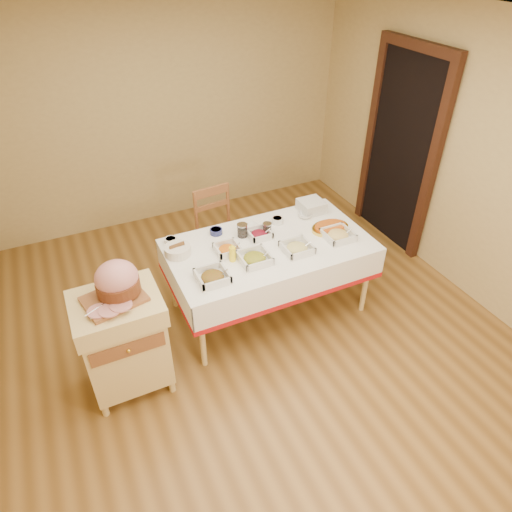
{
  "coord_description": "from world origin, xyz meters",
  "views": [
    {
      "loc": [
        -1.24,
        -2.71,
        3.08
      ],
      "look_at": [
        0.12,
        0.2,
        0.75
      ],
      "focal_mm": 32.0,
      "sensor_mm": 36.0,
      "label": 1
    }
  ],
  "objects_px": {
    "mustard_bottle": "(232,253)",
    "brass_platter": "(330,228)",
    "ham_on_board": "(117,283)",
    "bread_basket": "(178,250)",
    "dining_chair": "(220,233)",
    "plate_stack": "(311,206)",
    "preserve_jar_left": "(242,231)",
    "preserve_jar_right": "(267,229)",
    "butcher_cart": "(124,339)",
    "dining_table": "(269,259)"
  },
  "relations": [
    {
      "from": "plate_stack",
      "to": "brass_platter",
      "type": "bearing_deg",
      "value": -92.38
    },
    {
      "from": "preserve_jar_left",
      "to": "ham_on_board",
      "type": "bearing_deg",
      "value": -155.77
    },
    {
      "from": "dining_chair",
      "to": "preserve_jar_left",
      "type": "distance_m",
      "value": 0.62
    },
    {
      "from": "dining_table",
      "to": "plate_stack",
      "type": "xyz_separation_m",
      "value": [
        0.64,
        0.35,
        0.22
      ]
    },
    {
      "from": "butcher_cart",
      "to": "dining_chair",
      "type": "distance_m",
      "value": 1.65
    },
    {
      "from": "preserve_jar_right",
      "to": "bread_basket",
      "type": "height_order",
      "value": "preserve_jar_right"
    },
    {
      "from": "ham_on_board",
      "to": "brass_platter",
      "type": "distance_m",
      "value": 2.04
    },
    {
      "from": "preserve_jar_left",
      "to": "mustard_bottle",
      "type": "relative_size",
      "value": 0.74
    },
    {
      "from": "butcher_cart",
      "to": "ham_on_board",
      "type": "relative_size",
      "value": 2.07
    },
    {
      "from": "preserve_jar_right",
      "to": "plate_stack",
      "type": "xyz_separation_m",
      "value": [
        0.58,
        0.18,
        0.01
      ]
    },
    {
      "from": "dining_chair",
      "to": "bread_basket",
      "type": "bearing_deg",
      "value": -136.88
    },
    {
      "from": "dining_chair",
      "to": "mustard_bottle",
      "type": "relative_size",
      "value": 5.56
    },
    {
      "from": "plate_stack",
      "to": "preserve_jar_left",
      "type": "bearing_deg",
      "value": -171.31
    },
    {
      "from": "mustard_bottle",
      "to": "plate_stack",
      "type": "relative_size",
      "value": 0.74
    },
    {
      "from": "dining_table",
      "to": "preserve_jar_right",
      "type": "bearing_deg",
      "value": 70.24
    },
    {
      "from": "ham_on_board",
      "to": "mustard_bottle",
      "type": "height_order",
      "value": "ham_on_board"
    },
    {
      "from": "preserve_jar_right",
      "to": "bread_basket",
      "type": "distance_m",
      "value": 0.85
    },
    {
      "from": "preserve_jar_right",
      "to": "mustard_bottle",
      "type": "xyz_separation_m",
      "value": [
        -0.46,
        -0.26,
        0.03
      ]
    },
    {
      "from": "preserve_jar_left",
      "to": "preserve_jar_right",
      "type": "xyz_separation_m",
      "value": [
        0.23,
        -0.05,
        -0.01
      ]
    },
    {
      "from": "butcher_cart",
      "to": "plate_stack",
      "type": "xyz_separation_m",
      "value": [
        2.06,
        0.7,
        0.3
      ]
    },
    {
      "from": "preserve_jar_right",
      "to": "brass_platter",
      "type": "xyz_separation_m",
      "value": [
        0.56,
        -0.19,
        -0.03
      ]
    },
    {
      "from": "ham_on_board",
      "to": "plate_stack",
      "type": "height_order",
      "value": "ham_on_board"
    },
    {
      "from": "mustard_bottle",
      "to": "brass_platter",
      "type": "height_order",
      "value": "mustard_bottle"
    },
    {
      "from": "plate_stack",
      "to": "brass_platter",
      "type": "height_order",
      "value": "plate_stack"
    },
    {
      "from": "bread_basket",
      "to": "plate_stack",
      "type": "distance_m",
      "value": 1.44
    },
    {
      "from": "ham_on_board",
      "to": "bread_basket",
      "type": "bearing_deg",
      "value": 41.53
    },
    {
      "from": "preserve_jar_left",
      "to": "plate_stack",
      "type": "distance_m",
      "value": 0.82
    },
    {
      "from": "dining_table",
      "to": "butcher_cart",
      "type": "height_order",
      "value": "butcher_cart"
    },
    {
      "from": "preserve_jar_left",
      "to": "preserve_jar_right",
      "type": "distance_m",
      "value": 0.23
    },
    {
      "from": "butcher_cart",
      "to": "plate_stack",
      "type": "relative_size",
      "value": 3.87
    },
    {
      "from": "dining_table",
      "to": "brass_platter",
      "type": "bearing_deg",
      "value": -2.26
    },
    {
      "from": "ham_on_board",
      "to": "bread_basket",
      "type": "xyz_separation_m",
      "value": [
        0.58,
        0.52,
        -0.23
      ]
    },
    {
      "from": "preserve_jar_left",
      "to": "plate_stack",
      "type": "bearing_deg",
      "value": 8.69
    },
    {
      "from": "plate_stack",
      "to": "dining_table",
      "type": "bearing_deg",
      "value": -151.55
    },
    {
      "from": "preserve_jar_left",
      "to": "plate_stack",
      "type": "height_order",
      "value": "preserve_jar_left"
    },
    {
      "from": "ham_on_board",
      "to": "bread_basket",
      "type": "relative_size",
      "value": 1.92
    },
    {
      "from": "mustard_bottle",
      "to": "dining_chair",
      "type": "bearing_deg",
      "value": 76.87
    },
    {
      "from": "preserve_jar_right",
      "to": "plate_stack",
      "type": "distance_m",
      "value": 0.61
    },
    {
      "from": "ham_on_board",
      "to": "preserve_jar_right",
      "type": "height_order",
      "value": "ham_on_board"
    },
    {
      "from": "preserve_jar_right",
      "to": "brass_platter",
      "type": "height_order",
      "value": "preserve_jar_right"
    },
    {
      "from": "ham_on_board",
      "to": "preserve_jar_right",
      "type": "bearing_deg",
      "value": 18.84
    },
    {
      "from": "dining_chair",
      "to": "brass_platter",
      "type": "relative_size",
      "value": 2.63
    },
    {
      "from": "ham_on_board",
      "to": "mustard_bottle",
      "type": "relative_size",
      "value": 2.54
    },
    {
      "from": "mustard_bottle",
      "to": "dining_table",
      "type": "bearing_deg",
      "value": 12.75
    },
    {
      "from": "bread_basket",
      "to": "brass_platter",
      "type": "relative_size",
      "value": 0.63
    },
    {
      "from": "bread_basket",
      "to": "preserve_jar_left",
      "type": "bearing_deg",
      "value": 2.42
    },
    {
      "from": "dining_chair",
      "to": "plate_stack",
      "type": "height_order",
      "value": "dining_chair"
    },
    {
      "from": "dining_table",
      "to": "ham_on_board",
      "type": "bearing_deg",
      "value": -166.88
    },
    {
      "from": "dining_chair",
      "to": "mustard_bottle",
      "type": "bearing_deg",
      "value": -103.13
    },
    {
      "from": "mustard_bottle",
      "to": "bread_basket",
      "type": "xyz_separation_m",
      "value": [
        -0.4,
        0.29,
        -0.03
      ]
    }
  ]
}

